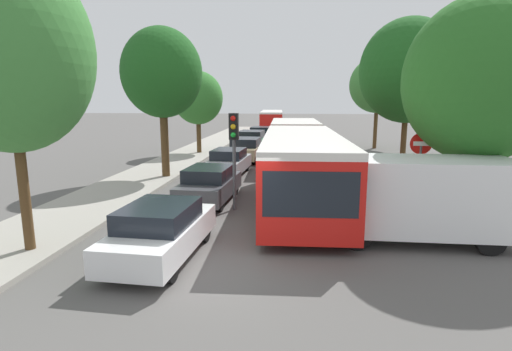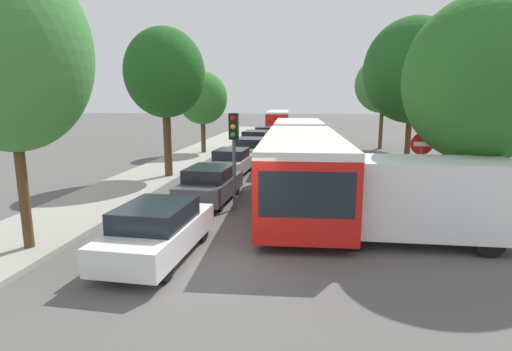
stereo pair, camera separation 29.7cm
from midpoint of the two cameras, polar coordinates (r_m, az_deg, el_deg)
name	(u,v)px [view 1 (the left image)]	position (r m, az deg, el deg)	size (l,w,h in m)	color
ground_plane	(223,269)	(9.55, -5.64, -13.11)	(200.00, 200.00, 0.00)	#565451
kerb_strip_left	(198,151)	(30.31, -8.64, 3.53)	(3.20, 51.08, 0.14)	#9E998E
articulated_bus	(298,152)	(18.31, 5.55, 3.41)	(3.34, 17.76, 2.62)	red
city_bus_rear	(272,119)	(49.80, 2.10, 8.02)	(3.05, 11.42, 2.43)	red
queued_car_white	(161,231)	(10.17, -14.24, -7.68)	(1.89, 4.04, 1.37)	white
queued_car_graphite	(210,184)	(15.29, -7.21, -1.23)	(1.88, 4.01, 1.36)	#47474C
queued_car_silver	(229,162)	(20.71, -4.27, 1.97)	(1.86, 3.97, 1.35)	#B7BABF
queued_car_tan	(246,149)	(25.37, -1.73, 3.77)	(2.02, 4.30, 1.46)	tan
queued_car_green	(252,141)	(30.26, -0.93, 4.99)	(2.12, 4.52, 1.54)	#236638
queued_car_black	(261,135)	(35.93, 0.49, 5.85)	(2.00, 4.27, 1.45)	black
white_van	(424,198)	(11.71, 22.18, -2.93)	(5.01, 2.01, 2.31)	white
traffic_light	(234,140)	(13.83, -3.80, 5.14)	(0.32, 0.36, 3.40)	#56595E
no_entry_sign	(420,162)	(13.90, 21.79, 1.83)	(0.70, 0.08, 2.82)	#56595E
direction_sign_post	(419,131)	(17.94, 21.87, 5.87)	(0.28, 1.39, 3.60)	#56595E
tree_left_near	(8,52)	(11.30, -32.53, 14.67)	(3.82, 3.82, 7.31)	#51381E
tree_left_mid	(162,73)	(19.95, -13.74, 14.00)	(3.81, 3.81, 7.21)	#51381E
tree_left_far	(198,98)	(28.55, -8.61, 10.89)	(3.47, 3.47, 5.80)	#51381E
tree_right_near	(481,84)	(14.02, 28.96, 11.36)	(4.57, 4.57, 6.94)	#51381E
tree_right_mid	(408,71)	(23.38, 20.59, 13.80)	(5.15, 5.15, 8.12)	#51381E
tree_right_far	(379,86)	(33.20, 16.91, 12.09)	(4.35, 4.35, 7.14)	#51381E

